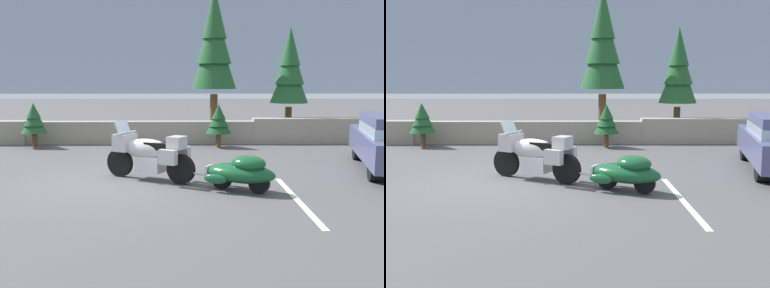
# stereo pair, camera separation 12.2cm
# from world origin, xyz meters

# --- Properties ---
(ground_plane) EXTENTS (80.00, 80.00, 0.00)m
(ground_plane) POSITION_xyz_m (0.00, 0.00, 0.00)
(ground_plane) COLOR #4C4C4F
(stone_guard_wall) EXTENTS (24.00, 0.63, 0.89)m
(stone_guard_wall) POSITION_xyz_m (0.35, 6.12, 0.42)
(stone_guard_wall) COLOR gray
(stone_guard_wall) RESTS_ON ground
(distant_ridgeline) EXTENTS (240.00, 80.00, 16.00)m
(distant_ridgeline) POSITION_xyz_m (0.00, 96.13, 8.00)
(distant_ridgeline) COLOR #8C9EB7
(distant_ridgeline) RESTS_ON ground
(touring_motorcycle) EXTENTS (2.09, 1.40, 1.33)m
(touring_motorcycle) POSITION_xyz_m (0.73, 0.27, 0.62)
(touring_motorcycle) COLOR black
(touring_motorcycle) RESTS_ON ground
(car_shaped_trailer) EXTENTS (2.10, 1.39, 0.76)m
(car_shaped_trailer) POSITION_xyz_m (2.69, -0.82, 0.41)
(car_shaped_trailer) COLOR black
(car_shaped_trailer) RESTS_ON ground
(pine_tree_tall) EXTENTS (1.75, 1.75, 5.79)m
(pine_tree_tall) POSITION_xyz_m (2.73, 8.07, 3.62)
(pine_tree_tall) COLOR brown
(pine_tree_tall) RESTS_ON ground
(pine_tree_secondary) EXTENTS (1.43, 1.43, 4.20)m
(pine_tree_secondary) POSITION_xyz_m (5.53, 7.32, 2.63)
(pine_tree_secondary) COLOR brown
(pine_tree_secondary) RESTS_ON ground
(pine_sapling_near) EXTENTS (0.86, 0.86, 1.45)m
(pine_sapling_near) POSITION_xyz_m (2.70, 5.17, 0.91)
(pine_sapling_near) COLOR brown
(pine_sapling_near) RESTS_ON ground
(pine_sapling_farther) EXTENTS (0.87, 0.87, 1.49)m
(pine_sapling_farther) POSITION_xyz_m (-3.48, 5.29, 0.93)
(pine_sapling_farther) COLOR brown
(pine_sapling_farther) RESTS_ON ground
(parking_stripe_marker) EXTENTS (0.12, 3.60, 0.01)m
(parking_stripe_marker) POSITION_xyz_m (3.70, -1.50, 0.00)
(parking_stripe_marker) COLOR silver
(parking_stripe_marker) RESTS_ON ground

